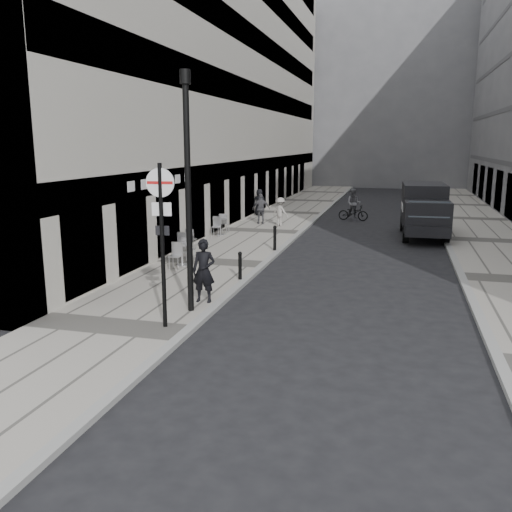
{
  "coord_description": "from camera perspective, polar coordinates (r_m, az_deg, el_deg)",
  "views": [
    {
      "loc": [
        4.81,
        -8.68,
        4.55
      ],
      "look_at": [
        0.96,
        5.83,
        1.4
      ],
      "focal_mm": 38.0,
      "sensor_mm": 36.0,
      "label": 1
    }
  ],
  "objects": [
    {
      "name": "building_left",
      "position": [
        35.18,
        -3.33,
        19.1
      ],
      "size": [
        4.0,
        45.0,
        18.0
      ],
      "primitive_type": "cube",
      "color": "#B8B2A7",
      "rests_on": "ground"
    },
    {
      "name": "cyclist",
      "position": [
        32.76,
        10.22,
        4.98
      ],
      "size": [
        1.81,
        0.81,
        1.89
      ],
      "rotation": [
        0.0,
        0.0,
        -0.12
      ],
      "color": "black",
      "rests_on": "ground"
    },
    {
      "name": "bollard_far",
      "position": [
        22.65,
        1.99,
        1.82
      ],
      "size": [
        0.13,
        0.13,
        0.98
      ],
      "primitive_type": "cylinder",
      "color": "black",
      "rests_on": "sidewalk"
    },
    {
      "name": "cafe_table_near",
      "position": [
        22.43,
        -7.4,
        1.53
      ],
      "size": [
        0.69,
        1.56,
        0.89
      ],
      "color": "#B2B2B4",
      "rests_on": "sidewalk"
    },
    {
      "name": "bollard_near",
      "position": [
        17.81,
        -1.69,
        -1.11
      ],
      "size": [
        0.12,
        0.12,
        0.87
      ],
      "primitive_type": "cylinder",
      "color": "black",
      "rests_on": "sidewalk"
    },
    {
      "name": "far_sidewalk",
      "position": [
        27.37,
        23.47,
        1.42
      ],
      "size": [
        4.0,
        60.0,
        0.12
      ],
      "primitive_type": "cube",
      "color": "gray",
      "rests_on": "ground"
    },
    {
      "name": "panel_van",
      "position": [
        27.79,
        17.28,
        4.9
      ],
      "size": [
        2.2,
        5.52,
        2.56
      ],
      "rotation": [
        0.0,
        0.0,
        0.03
      ],
      "color": "black",
      "rests_on": "ground"
    },
    {
      "name": "lamppost",
      "position": [
        14.13,
        -7.18,
        7.78
      ],
      "size": [
        0.28,
        0.28,
        6.2
      ],
      "color": "black",
      "rests_on": "sidewalk"
    },
    {
      "name": "pedestrian_b",
      "position": [
        29.31,
        2.59,
        4.67
      ],
      "size": [
        1.15,
        0.95,
        1.54
      ],
      "primitive_type": "imported",
      "rotation": [
        0.0,
        0.0,
        2.69
      ],
      "color": "#A6A099",
      "rests_on": "sidewalk"
    },
    {
      "name": "pedestrian_c",
      "position": [
        33.65,
        0.36,
        5.68
      ],
      "size": [
        0.82,
        0.56,
        1.63
      ],
      "primitive_type": "imported",
      "rotation": [
        0.0,
        0.0,
        3.19
      ],
      "color": "black",
      "rests_on": "sidewalk"
    },
    {
      "name": "sidewalk",
      "position": [
        27.9,
        0.55,
        2.59
      ],
      "size": [
        4.0,
        60.0,
        0.12
      ],
      "primitive_type": "cube",
      "color": "gray",
      "rests_on": "ground"
    },
    {
      "name": "building_far",
      "position": [
        65.08,
        12.46,
        17.27
      ],
      "size": [
        24.0,
        16.0,
        22.0
      ],
      "primitive_type": "cube",
      "color": "slate",
      "rests_on": "ground"
    },
    {
      "name": "pedestrian_a",
      "position": [
        30.09,
        0.54,
        4.99
      ],
      "size": [
        1.06,
        0.76,
        1.68
      ],
      "primitive_type": "imported",
      "rotation": [
        0.0,
        0.0,
        3.54
      ],
      "color": "#515155",
      "rests_on": "sidewalk"
    },
    {
      "name": "cafe_table_far",
      "position": [
        26.53,
        -3.79,
        3.28
      ],
      "size": [
        0.75,
        1.7,
        0.97
      ],
      "color": "silver",
      "rests_on": "sidewalk"
    },
    {
      "name": "ground",
      "position": [
        10.92,
        -13.18,
        -13.12
      ],
      "size": [
        120.0,
        120.0,
        0.0
      ],
      "primitive_type": "plane",
      "color": "black",
      "rests_on": "ground"
    },
    {
      "name": "sign_post",
      "position": [
        13.01,
        -9.9,
        3.32
      ],
      "size": [
        0.68,
        0.13,
        3.97
      ],
      "rotation": [
        0.0,
        0.0,
        0.1
      ],
      "color": "black",
      "rests_on": "sidewalk"
    },
    {
      "name": "walking_man",
      "position": [
        15.27,
        -5.52,
        -1.56
      ],
      "size": [
        0.67,
        0.45,
        1.8
      ],
      "primitive_type": "imported",
      "rotation": [
        0.0,
        0.0,
        0.03
      ],
      "color": "black",
      "rests_on": "sidewalk"
    },
    {
      "name": "cafe_table_mid",
      "position": [
        20.02,
        -7.78,
        0.36
      ],
      "size": [
        0.74,
        1.66,
        0.95
      ],
      "color": "silver",
      "rests_on": "sidewalk"
    }
  ]
}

